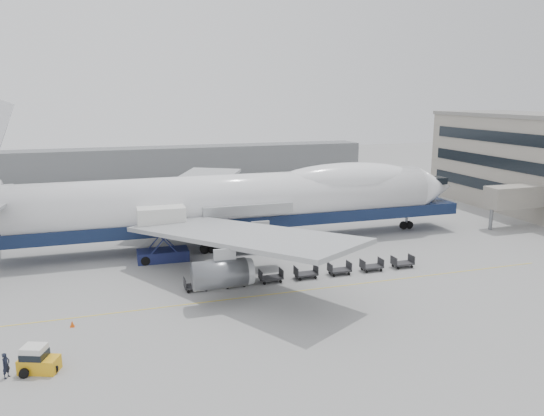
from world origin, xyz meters
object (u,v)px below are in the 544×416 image
object	(u,v)px
ground_worker	(6,365)
airliner	(238,200)
baggage_tug	(37,360)
catering_truck	(162,231)

from	to	relation	value
ground_worker	airliner	bearing A→B (deg)	-9.19
baggage_tug	ground_worker	size ratio (longest dim) A/B	1.63
airliner	catering_truck	xyz separation A→B (m)	(-10.00, -4.17, -2.16)
catering_truck	ground_worker	size ratio (longest dim) A/B	3.54
catering_truck	baggage_tug	xyz separation A→B (m)	(-11.04, -22.50, -2.64)
ground_worker	catering_truck	bearing A→B (deg)	1.62
catering_truck	airliner	bearing A→B (deg)	24.13
baggage_tug	ground_worker	distance (m)	1.91
baggage_tug	airliner	bearing A→B (deg)	72.99
airliner	baggage_tug	xyz separation A→B (m)	(-21.04, -26.67, -4.79)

